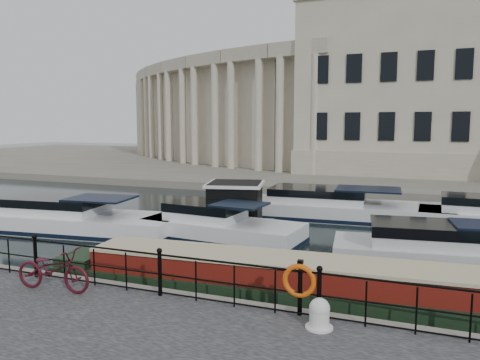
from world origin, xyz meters
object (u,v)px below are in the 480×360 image
bicycle (53,269)px  life_ring_post (299,282)px  mooring_bollard (319,314)px  narrowboat (282,286)px  harbour_hut (235,208)px

bicycle → life_ring_post: size_ratio=1.69×
mooring_bollard → life_ring_post: size_ratio=0.52×
narrowboat → harbour_hut: (-4.45, 7.73, 0.59)m
mooring_bollard → harbour_hut: (-6.03, 10.37, 0.10)m
harbour_hut → narrowboat: bearing=-73.3°
life_ring_post → mooring_bollard: bearing=-39.9°
bicycle → mooring_bollard: bearing=-91.6°
narrowboat → harbour_hut: harbour_hut is taller
narrowboat → life_ring_post: bearing=-68.4°
bicycle → narrowboat: bicycle is taller
bicycle → life_ring_post: (6.28, 0.73, 0.23)m
life_ring_post → harbour_hut: bearing=119.0°
mooring_bollard → harbour_hut: bearing=120.2°
mooring_bollard → narrowboat: bearing=121.0°
bicycle → life_ring_post: bearing=-87.2°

